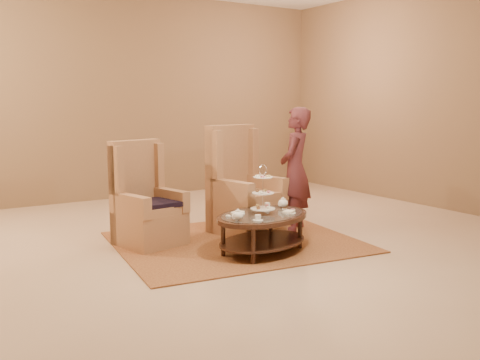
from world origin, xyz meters
TOP-DOWN VIEW (x-y plane):
  - ground at (0.00, 0.00)m, footprint 8.00×8.00m
  - ceiling at (0.00, 0.00)m, footprint 8.00×8.00m
  - wall_back at (0.00, 4.00)m, footprint 8.00×0.04m
  - wall_right at (4.00, 0.00)m, footprint 0.04×8.00m
  - rug at (0.21, 0.40)m, footprint 2.97×2.57m
  - tea_table at (0.23, -0.14)m, footprint 1.36×1.11m
  - armchair_left at (-0.71, 0.90)m, footprint 0.79×0.81m
  - armchair_right at (0.54, 0.80)m, footprint 0.88×0.90m
  - person at (1.18, 0.52)m, footprint 0.69×0.65m

SIDE VIEW (x-z plane):
  - ground at x=0.00m, z-range 0.00..0.00m
  - ceiling at x=0.00m, z-range -0.01..0.01m
  - rug at x=0.21m, z-range 0.00..0.01m
  - tea_table at x=0.23m, z-range -0.13..0.85m
  - armchair_left at x=-0.71m, z-range -0.20..1.02m
  - armchair_right at x=0.54m, z-range -0.22..1.14m
  - person at x=1.18m, z-range 0.00..1.59m
  - wall_back at x=0.00m, z-range 0.00..3.50m
  - wall_right at x=4.00m, z-range 0.00..3.50m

